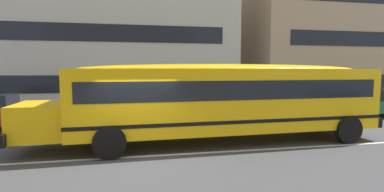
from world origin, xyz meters
The scene contains 7 objects.
ground_plane centered at (0.00, 0.00, 0.00)m, with size 400.00×400.00×0.00m, color #424244.
sidewalk_far centered at (0.00, 8.30, 0.01)m, with size 120.00×3.00×0.01m, color gray.
lane_centreline centered at (0.00, 0.00, 0.00)m, with size 110.00×0.16×0.01m, color silver.
school_bus centered at (3.21, 1.37, 1.80)m, with size 13.62×3.24×3.03m.
parked_car_green_mid_block centered at (14.21, 5.43, 0.84)m, with size 3.97×2.01×1.64m.
apartment_block_far_centre centered at (-1.15, 16.53, 8.25)m, with size 16.60×13.52×16.50m.
apartment_block_far_right centered at (18.84, 14.98, 6.65)m, with size 18.98×10.42×13.30m.
Camera 1 is at (-0.07, -9.30, 2.80)m, focal length 27.03 mm.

